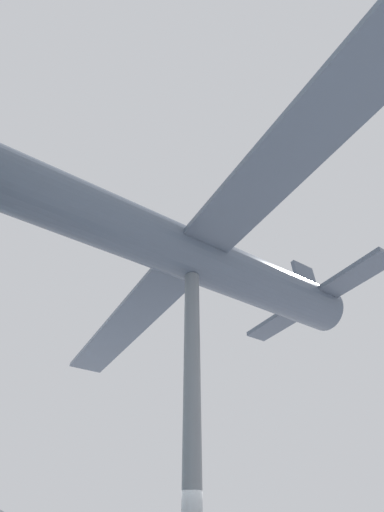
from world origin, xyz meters
The scene contains 2 objects.
support_pylon_central centered at (0.00, 0.00, 4.00)m, with size 0.43×0.43×8.00m.
suspended_airplane centered at (-0.01, 0.21, 8.84)m, with size 21.26×14.24×2.82m.
Camera 1 is at (-7.32, 4.14, 1.59)m, focal length 24.00 mm.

